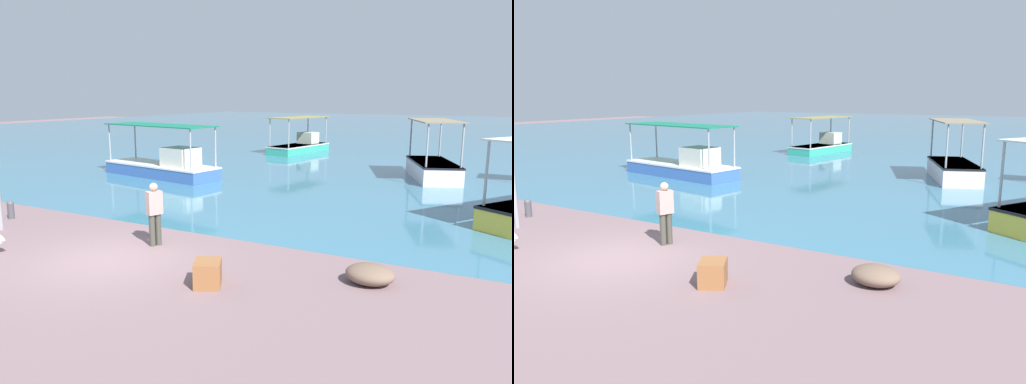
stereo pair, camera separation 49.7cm
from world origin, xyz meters
TOP-DOWN VIEW (x-y plane):
  - ground at (0.00, 0.00)m, footprint 120.00×120.00m
  - harbor_water at (0.00, 48.00)m, footprint 110.00×90.00m
  - fishing_boat_near_right at (-5.19, 23.31)m, footprint 2.69×5.36m
  - fishing_boat_outer at (4.84, 16.15)m, footprint 3.31×4.93m
  - fishing_boat_center at (-6.78, 10.58)m, footprint 6.57×2.90m
  - mooring_bollard at (-5.71, 1.52)m, footprint 0.22×0.22m
  - fisherman_standing at (0.30, 1.51)m, footprint 0.35×0.45m
  - net_pile at (6.09, 1.56)m, footprint 1.05×0.89m
  - cargo_crate at (3.13, -0.19)m, footprint 0.80×0.85m

SIDE VIEW (x-z plane):
  - ground at x=0.00m, z-range 0.00..0.00m
  - harbor_water at x=0.00m, z-range 0.00..0.00m
  - net_pile at x=6.09m, z-range 0.00..0.43m
  - cargo_crate at x=3.13m, z-range 0.00..0.53m
  - mooring_bollard at x=-5.71m, z-range 0.02..0.62m
  - fishing_boat_near_right at x=-5.19m, z-range -0.68..1.76m
  - fishing_boat_outer at x=4.84m, z-range -0.80..1.97m
  - fishing_boat_center at x=-6.78m, z-range -0.67..1.85m
  - fisherman_standing at x=0.30m, z-range 0.06..1.75m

